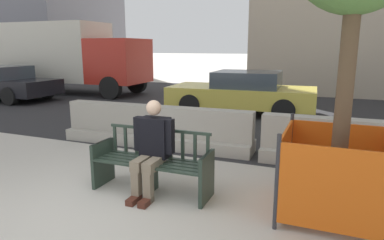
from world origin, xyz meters
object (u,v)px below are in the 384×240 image
Objects in this scene: jersey_barrier_centre at (203,134)px; jersey_barrier_right at (319,145)px; construction_fence at (337,172)px; street_bench at (152,165)px; delivery_truck at (68,55)px; seated_person at (152,146)px; jersey_barrier_left at (113,125)px; car_taxi_near at (243,92)px.

jersey_barrier_centre is 2.17m from jersey_barrier_right.
construction_fence reaches higher than jersey_barrier_centre.
street_bench is 0.84× the size of jersey_barrier_right.
delivery_truck is at bearing 145.15° from jersey_barrier_centre.
jersey_barrier_right is (2.17, 0.01, 0.00)m from jersey_barrier_centre.
jersey_barrier_left is at bearing 135.42° from seated_person.
jersey_barrier_right is at bearing 45.04° from street_bench.
car_taxi_near is at bearing 120.35° from jersey_barrier_right.
jersey_barrier_right is (2.10, 2.19, -0.35)m from seated_person.
street_bench is at bearing 118.78° from seated_person.
construction_fence is (2.43, -1.90, 0.22)m from jersey_barrier_centre.
jersey_barrier_right is 1.56× the size of construction_fence.
street_bench is 3.02m from jersey_barrier_right.
delivery_truck reaches higher than jersey_barrier_centre.
seated_person is 0.65× the size of jersey_barrier_right.
jersey_barrier_centre is at bearing 90.84° from street_bench.
seated_person is at bearing -87.26° from car_taxi_near.
delivery_truck is at bearing 167.43° from car_taxi_near.
construction_fence is 13.59m from delivery_truck.
jersey_barrier_centre is (-0.03, 2.13, -0.06)m from street_bench.
jersey_barrier_centre is 1.57× the size of construction_fence.
construction_fence is at bearing -66.10° from car_taxi_near.
seated_person is 0.29× the size of car_taxi_near.
jersey_barrier_right is 4.77m from car_taxi_near.
delivery_truck is at bearing 136.65° from seated_person.
street_bench is at bearing -89.16° from jersey_barrier_centre.
jersey_barrier_left is at bearing -178.05° from jersey_barrier_centre.
delivery_truck is (-8.65, 8.16, 1.00)m from seated_person.
delivery_truck reaches higher than seated_person.
jersey_barrier_right is at bearing 46.21° from seated_person.
construction_fence is at bearing -38.07° from jersey_barrier_centre.
street_bench is 1.32× the size of construction_fence.
jersey_barrier_right is at bearing 97.79° from construction_fence.
street_bench reaches higher than jersey_barrier_centre.
construction_fence is 6.58m from car_taxi_near.
jersey_barrier_centre is 0.45× the size of car_taxi_near.
construction_fence is at bearing -82.21° from jersey_barrier_right.
car_taxi_near is (-2.41, 4.11, 0.31)m from jersey_barrier_right.
jersey_barrier_centre and jersey_barrier_right have the same top height.
construction_fence reaches higher than jersey_barrier_right.
seated_person is 3.06m from jersey_barrier_right.
jersey_barrier_left is 4.87m from construction_fence.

